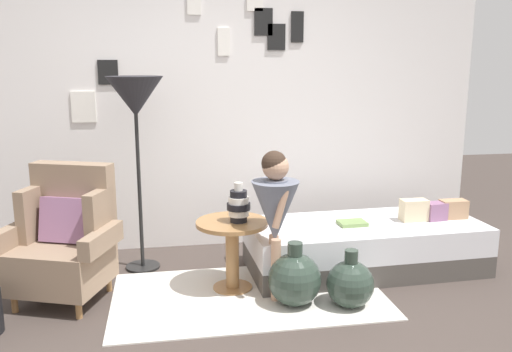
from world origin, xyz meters
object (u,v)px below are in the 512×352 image
Objects in this scene: side_table at (232,241)px; floor_lamp at (135,103)px; demijohn_far at (350,284)px; daybed at (365,246)px; vase_striped at (239,205)px; armchair at (65,240)px; demijohn_near at (295,279)px; person_child at (275,206)px; book_on_daybed at (352,223)px.

side_table is 1.33m from floor_lamp.
floor_lamp is at bearing 145.80° from demijohn_far.
floor_lamp reaches higher than daybed.
daybed is at bearing 12.34° from vase_striped.
demijohn_near is (1.60, -0.41, -0.25)m from armchair.
person_child is at bearing 155.00° from demijohn_far.
armchair reaches higher than side_table.
daybed is 0.25m from book_on_daybed.
book_on_daybed reaches higher than demijohn_far.
armchair is at bearing 176.90° from side_table.
person_child is at bearing -36.49° from side_table.
side_table reaches higher than daybed.
vase_striped is 0.27× the size of person_child.
book_on_daybed is at bearing 9.97° from side_table.
book_on_daybed is at bearing 40.70° from demijohn_near.
daybed is (2.33, 0.15, -0.24)m from armchair.
floor_lamp is at bearing 141.07° from side_table.
side_table reaches higher than demijohn_far.
floor_lamp is 1.83m from demijohn_near.
vase_striped is (0.05, -0.03, 0.28)m from side_table.
book_on_daybed is (0.95, 0.20, -0.25)m from vase_striped.
demijohn_far is at bearing -34.20° from floor_lamp.
book_on_daybed is (1.68, -0.38, -0.96)m from floor_lamp.
book_on_daybed is (2.20, 0.11, -0.02)m from armchair.
floor_lamp reaches higher than book_on_daybed.
armchair is 0.61× the size of floor_lamp.
person_child is 2.60× the size of demijohn_far.
book_on_daybed is 0.82m from demijohn_near.
daybed is at bearing 61.36° from demijohn_far.
armchair is 1.17m from floor_lamp.
demijohn_near is at bearing -139.30° from book_on_daybed.
vase_striped is at bearing -38.35° from floor_lamp.
floor_lamp reaches higher than demijohn_far.
daybed is 0.92m from demijohn_near.
armchair is 2.20m from book_on_daybed.
person_child is at bearing -37.90° from vase_striped.
armchair is 1.81× the size of side_table.
daybed is at bearing -10.69° from floor_lamp.
side_table is 0.28m from vase_striped.
floor_lamp reaches higher than side_table.
floor_lamp is (-0.73, 0.58, 0.71)m from vase_striped.
armchair is 1.53m from person_child.
floor_lamp is at bearing 169.31° from daybed.
demijohn_far is at bearing -118.64° from daybed.
demijohn_near is at bearing -142.89° from daybed.
side_table is 0.49× the size of person_child.
person_child is 4.95× the size of book_on_daybed.
demijohn_near reaches higher than book_on_daybed.
side_table is 1.28× the size of demijohn_far.
person_child reaches higher than demijohn_near.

